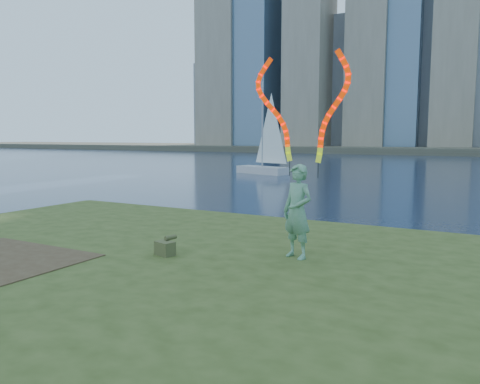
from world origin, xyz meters
The scene contains 6 objects.
ground centered at (0.00, 0.00, 0.00)m, with size 320.00×320.00×0.00m, color #17233B.
grassy_knoll centered at (0.00, -2.30, 0.34)m, with size 20.00×18.00×0.80m.
far_shore centered at (0.00, 95.00, 0.60)m, with size 320.00×40.00×1.20m, color #4F4A3A.
woman_with_ribbons centered at (2.76, -0.01, 2.19)m, with size 1.99×0.81×4.17m.
canvas_bag centered at (0.40, -1.09, 0.95)m, with size 0.43×0.49×0.36m.
sailboat centered at (-11.18, 27.21, 1.33)m, with size 5.09×2.88×7.72m.
Camera 1 is at (6.05, -8.27, 3.12)m, focal length 35.00 mm.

